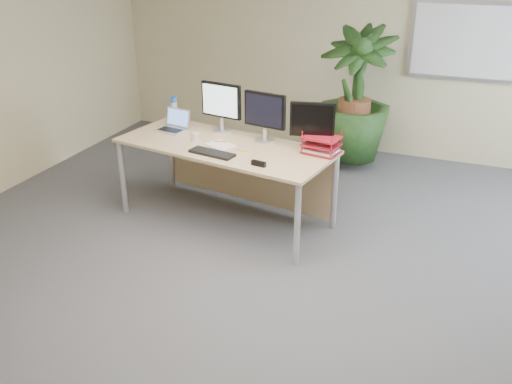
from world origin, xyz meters
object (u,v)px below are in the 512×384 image
at_px(desk, 232,158).
at_px(monitor_left, 221,104).
at_px(monitor_right, 265,114).
at_px(floor_plant, 354,111).
at_px(laptop, 174,125).

height_order(desk, monitor_left, monitor_left).
height_order(desk, monitor_right, monitor_right).
distance_m(monitor_left, monitor_right, 0.55).
distance_m(desk, monitor_right, 0.57).
relative_size(floor_plant, monitor_left, 2.92).
bearing_deg(laptop, floor_plant, 47.18).
xyz_separation_m(desk, laptop, (-0.72, 0.11, 0.24)).
xyz_separation_m(desk, monitor_left, (-0.22, 0.25, 0.47)).
bearing_deg(laptop, monitor_right, 0.60).
relative_size(desk, floor_plant, 1.52).
height_order(monitor_left, monitor_right, monitor_left).
distance_m(floor_plant, laptop, 2.30).
bearing_deg(monitor_left, floor_plant, 55.36).
bearing_deg(monitor_right, monitor_left, 166.34).
height_order(floor_plant, monitor_left, floor_plant).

